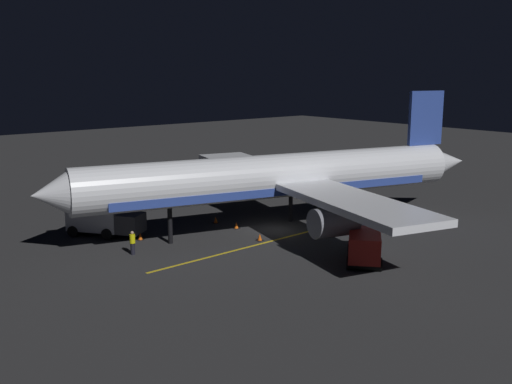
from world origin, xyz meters
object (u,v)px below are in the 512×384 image
Objects in this scene: catering_truck at (364,245)px; traffic_cone_under_wing at (216,220)px; baggage_truck at (104,221)px; airliner at (282,178)px; traffic_cone_far at (260,237)px; traffic_cone_near_left at (236,226)px; ground_crew_worker at (133,243)px; traffic_cone_near_right at (140,237)px.

catering_truck reaches higher than traffic_cone_under_wing.
baggage_truck is at bearing 75.14° from traffic_cone_under_wing.
traffic_cone_under_wing is (5.23, 2.93, -4.11)m from airliner.
traffic_cone_under_wing is 1.00× the size of traffic_cone_far.
traffic_cone_near_left is at bearing -117.95° from baggage_truck.
catering_truck is at bearing -172.94° from traffic_cone_under_wing.
ground_crew_worker is 10.47m from traffic_cone_under_wing.
airliner is 14.72m from baggage_truck.
traffic_cone_near_right is at bearing 93.83° from traffic_cone_under_wing.
baggage_truck is 3.49m from traffic_cone_near_right.
catering_truck is 10.30× the size of traffic_cone_under_wing.
airliner reaches higher than catering_truck.
baggage_truck is 11.25× the size of traffic_cone_far.
traffic_cone_near_right is at bearing 65.85° from airliner.
baggage_truck reaches higher than ground_crew_worker.
ground_crew_worker is 3.16× the size of traffic_cone_under_wing.
baggage_truck is at bearing 28.74° from traffic_cone_near_right.
airliner reaches higher than traffic_cone_under_wing.
traffic_cone_near_right is (4.72, 10.53, -4.11)m from airliner.
traffic_cone_near_left is 1.00× the size of traffic_cone_far.
traffic_cone_far is at bearing 175.29° from traffic_cone_under_wing.
airliner is 69.34× the size of traffic_cone_under_wing.
catering_truck is (-9.77, 1.07, -3.21)m from airliner.
baggage_truck reaches higher than traffic_cone_far.
ground_crew_worker is at bearing 109.62° from traffic_cone_under_wing.
traffic_cone_far is (-9.04, -8.68, -0.92)m from baggage_truck.
traffic_cone_under_wing is at bearing -104.86° from baggage_truck.
traffic_cone_under_wing is (3.51, -9.84, -0.64)m from ground_crew_worker.
baggage_truck is (7.68, 12.15, -3.19)m from airliner.
ground_crew_worker is 3.16× the size of traffic_cone_near_left.
airliner is at bearing -122.28° from baggage_truck.
traffic_cone_near_left is (0.93, -10.11, -0.64)m from ground_crew_worker.
airliner is at bearing -134.74° from traffic_cone_near_left.
traffic_cone_near_left is at bearing -84.77° from ground_crew_worker.
traffic_cone_under_wing is (2.58, 0.26, 0.00)m from traffic_cone_near_left.
ground_crew_worker is at bearing 82.33° from airliner.
traffic_cone_far is (-6.09, -7.06, 0.00)m from traffic_cone_near_right.
traffic_cone_near_right is (-2.96, -1.62, -0.92)m from baggage_truck.
catering_truck reaches higher than traffic_cone_near_right.
ground_crew_worker is 3.80m from traffic_cone_near_right.
baggage_truck is 6.00m from ground_crew_worker.
traffic_cone_near_right is at bearing 33.13° from catering_truck.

